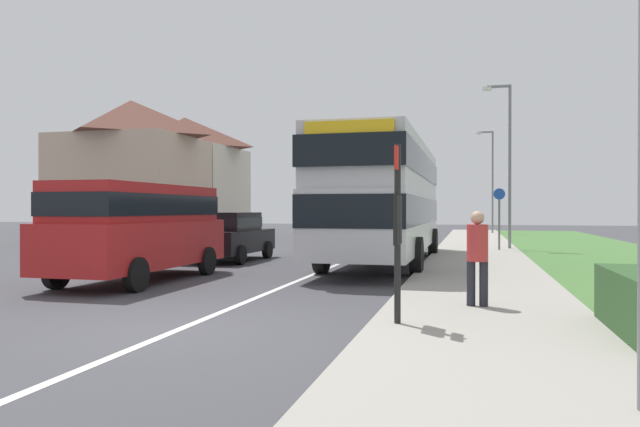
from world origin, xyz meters
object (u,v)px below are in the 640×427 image
Objects in this scene: double_decker_bus at (385,195)px; parked_car_black at (229,234)px; bus_stop_sign at (398,221)px; street_lamp_far at (491,175)px; street_lamp_mid at (507,155)px; parked_van_red at (139,224)px; pedestrian_at_stop at (477,254)px; cycle_route_sign at (499,216)px.

double_decker_bus reaches higher than parked_car_black.
bus_stop_sign is 0.37× the size of street_lamp_far.
parked_car_black is at bearing -142.32° from street_lamp_mid.
street_lamp_far reaches higher than parked_van_red.
double_decker_bus is 5.28m from parked_car_black.
street_lamp_mid is (2.38, 16.89, 2.37)m from bus_stop_sign.
double_decker_bus is 2.87× the size of parked_car_black.
parked_van_red reaches higher than pedestrian_at_stop.
street_lamp_mid is at bearing 71.36° from cycle_route_sign.
cycle_route_sign is (0.96, 14.13, 0.45)m from pedestrian_at_stop.
parked_car_black is at bearing 134.04° from pedestrian_at_stop.
parked_car_black is 10.67m from cycle_route_sign.
double_decker_bus is 7.75m from parked_van_red.
parked_car_black is 1.53× the size of bus_stop_sign.
cycle_route_sign is at bearing 86.12° from pedestrian_at_stop.
bus_stop_sign is at bearing -80.93° from double_decker_bus.
double_decker_bus is at bearing 99.07° from bus_stop_sign.
parked_van_red is 30.40m from street_lamp_far.
double_decker_bus is at bearing 107.92° from pedestrian_at_stop.
parked_car_black is 1.58× the size of cycle_route_sign.
pedestrian_at_stop is at bearing -93.88° from cycle_route_sign.
parked_van_red is 0.77× the size of street_lamp_far.
street_lamp_far is at bearing 89.29° from cycle_route_sign.
double_decker_bus reaches higher than pedestrian_at_stop.
parked_car_black is 0.59× the size of street_lamp_mid.
parked_van_red is 14.52m from cycle_route_sign.
cycle_route_sign is (8.65, 11.67, 0.08)m from parked_van_red.
street_lamp_mid is 16.30m from street_lamp_far.
street_lamp_mid is 0.97× the size of street_lamp_far.
parked_car_black is 11.91m from street_lamp_mid.
parked_van_red is (-4.99, -5.89, -0.79)m from double_decker_bus.
street_lamp_mid reaches higher than cycle_route_sign.
double_decker_bus is at bearing 49.72° from parked_van_red.
pedestrian_at_stop is 31.59m from street_lamp_far.
cycle_route_sign is 2.70m from street_lamp_mid.
street_lamp_mid is at bearing 54.65° from parked_van_red.
street_lamp_far reaches higher than double_decker_bus.
street_lamp_mid is at bearing 85.10° from pedestrian_at_stop.
double_decker_bus is 6.84× the size of pedestrian_at_stop.
cycle_route_sign is 0.37× the size of street_lamp_mid.
double_decker_bus is 1.69× the size of street_lamp_mid.
bus_stop_sign is (1.61, -10.11, -0.60)m from double_decker_bus.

